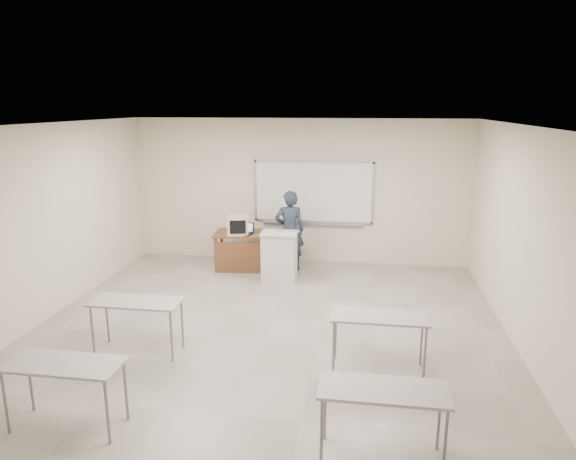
% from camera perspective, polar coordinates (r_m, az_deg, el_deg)
% --- Properties ---
extents(floor, '(7.00, 8.00, 0.01)m').
position_cam_1_polar(floor, '(7.43, -2.91, -12.41)').
color(floor, gray).
rests_on(floor, ground).
extents(whiteboard, '(2.48, 0.10, 1.31)m').
position_cam_1_polar(whiteboard, '(10.70, 2.83, 4.14)').
color(whiteboard, white).
rests_on(whiteboard, floor).
extents(student_desks, '(4.40, 2.20, 0.73)m').
position_cam_1_polar(student_desks, '(5.95, -5.65, -12.23)').
color(student_desks, gray).
rests_on(student_desks, floor).
extents(instructor_desk, '(1.46, 0.73, 0.75)m').
position_cam_1_polar(instructor_desk, '(10.34, -4.26, -1.52)').
color(instructor_desk, brown).
rests_on(instructor_desk, floor).
extents(podium, '(0.67, 0.49, 0.94)m').
position_cam_1_polar(podium, '(9.72, -0.98, -2.93)').
color(podium, beige).
rests_on(podium, floor).
extents(crt_monitor, '(0.41, 0.46, 0.39)m').
position_cam_1_polar(crt_monitor, '(10.29, -5.67, 0.61)').
color(crt_monitor, '#B4AE91').
rests_on(crt_monitor, instructor_desk).
extents(laptop, '(0.30, 0.28, 0.22)m').
position_cam_1_polar(laptop, '(10.28, -4.85, -0.14)').
color(laptop, black).
rests_on(laptop, instructor_desk).
extents(mouse, '(0.10, 0.08, 0.03)m').
position_cam_1_polar(mouse, '(10.34, -1.46, -0.23)').
color(mouse, '#97989E').
rests_on(mouse, instructor_desk).
extents(keyboard, '(0.41, 0.15, 0.02)m').
position_cam_1_polar(keyboard, '(9.65, -0.03, -0.11)').
color(keyboard, '#B4AE91').
rests_on(keyboard, podium).
extents(presenter, '(0.66, 0.51, 1.62)m').
position_cam_1_polar(presenter, '(10.28, 0.18, -0.05)').
color(presenter, black).
rests_on(presenter, floor).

